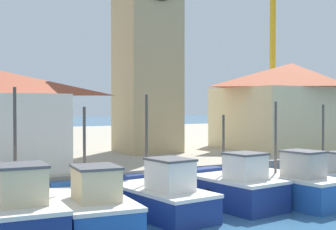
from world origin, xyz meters
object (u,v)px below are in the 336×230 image
object	(u,v)px
clock_tower	(147,25)
fishing_boat_mid_left	(157,196)
fishing_boat_left_outer	(18,213)
fishing_boat_left_inner	(90,206)
port_crane_near	(272,49)
warehouse_right	(291,104)
fishing_boat_center	(233,188)
fishing_boat_mid_right	(288,185)
fishing_boat_right_inner	(333,180)

from	to	relation	value
clock_tower	fishing_boat_mid_left	bearing A→B (deg)	-114.45
fishing_boat_left_outer	fishing_boat_left_inner	size ratio (longest dim) A/B	0.93
fishing_boat_left_inner	port_crane_near	distance (m)	32.96
warehouse_right	fishing_boat_center	bearing A→B (deg)	-143.13
clock_tower	port_crane_near	bearing A→B (deg)	28.61
fishing_boat_left_inner	port_crane_near	bearing A→B (deg)	38.03
fishing_boat_mid_right	clock_tower	distance (m)	12.87
fishing_boat_left_inner	warehouse_right	world-z (taller)	warehouse_right
fishing_boat_left_outer	fishing_boat_right_inner	size ratio (longest dim) A/B	1.14
fishing_boat_center	clock_tower	bearing A→B (deg)	83.88
fishing_boat_mid_left	fishing_boat_right_inner	world-z (taller)	fishing_boat_mid_left
fishing_boat_left_inner	warehouse_right	bearing A→B (deg)	26.36
fishing_boat_mid_left	warehouse_right	xyz separation A→B (m)	(14.06, 7.90, 3.35)
fishing_boat_center	clock_tower	world-z (taller)	clock_tower
warehouse_right	port_crane_near	size ratio (longest dim) A/B	0.44
fishing_boat_left_inner	fishing_boat_right_inner	distance (m)	11.18
fishing_boat_mid_right	port_crane_near	xyz separation A→B (m)	(16.87, 20.02, 8.51)
fishing_boat_center	fishing_boat_right_inner	size ratio (longest dim) A/B	1.02
fishing_boat_left_outer	fishing_boat_mid_right	world-z (taller)	fishing_boat_left_outer
fishing_boat_right_inner	clock_tower	size ratio (longest dim) A/B	0.28
fishing_boat_mid_right	port_crane_near	bearing A→B (deg)	49.89
fishing_boat_left_outer	fishing_boat_mid_left	distance (m)	5.06
fishing_boat_mid_left	fishing_boat_mid_right	xyz separation A→B (m)	(5.51, -0.82, 0.06)
fishing_boat_right_inner	warehouse_right	world-z (taller)	warehouse_right
fishing_boat_center	clock_tower	size ratio (longest dim) A/B	0.28
fishing_boat_mid_left	clock_tower	bearing A→B (deg)	65.55
fishing_boat_mid_left	clock_tower	xyz separation A→B (m)	(4.23, 9.31, 7.88)
warehouse_right	fishing_boat_mid_right	bearing A→B (deg)	-134.45
fishing_boat_left_outer	port_crane_near	bearing A→B (deg)	36.00
clock_tower	fishing_boat_mid_right	bearing A→B (deg)	-82.84
port_crane_near	warehouse_right	bearing A→B (deg)	-126.33
fishing_boat_center	port_crane_near	bearing A→B (deg)	45.41
fishing_boat_center	fishing_boat_mid_right	bearing A→B (deg)	-14.24
fishing_boat_left_outer	fishing_boat_center	world-z (taller)	fishing_boat_left_outer
clock_tower	fishing_boat_center	bearing A→B (deg)	-96.12
warehouse_right	port_crane_near	world-z (taller)	port_crane_near
fishing_boat_left_outer	port_crane_near	xyz separation A→B (m)	(27.39, 19.90, 8.48)
fishing_boat_right_inner	fishing_boat_mid_right	bearing A→B (deg)	-173.41
fishing_boat_left_inner	fishing_boat_right_inner	bearing A→B (deg)	-0.37
fishing_boat_center	fishing_boat_mid_left	bearing A→B (deg)	175.78
fishing_boat_mid_right	fishing_boat_center	bearing A→B (deg)	165.76
fishing_boat_mid_left	fishing_boat_center	distance (m)	3.22
fishing_boat_left_outer	warehouse_right	xyz separation A→B (m)	(19.07, 8.60, 3.27)
fishing_boat_mid_right	fishing_boat_right_inner	distance (m)	3.00
fishing_boat_left_outer	fishing_boat_left_inner	distance (m)	2.33
fishing_boat_center	fishing_boat_left_inner	bearing A→B (deg)	-178.39
fishing_boat_left_inner	fishing_boat_mid_right	size ratio (longest dim) A/B	1.06
fishing_boat_right_inner	port_crane_near	size ratio (longest dim) A/B	0.20
fishing_boat_mid_left	fishing_boat_mid_right	distance (m)	5.57
fishing_boat_left_inner	fishing_boat_mid_left	bearing A→B (deg)	8.50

